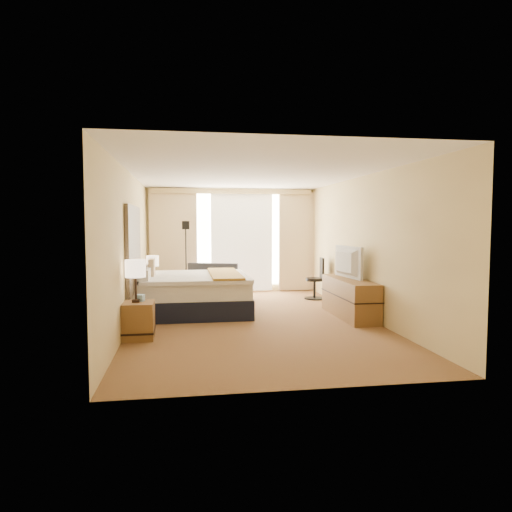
{
  "coord_description": "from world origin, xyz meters",
  "views": [
    {
      "loc": [
        -1.18,
        -7.98,
        1.72
      ],
      "look_at": [
        0.14,
        0.4,
        1.12
      ],
      "focal_mm": 32.0,
      "sensor_mm": 36.0,
      "label": 1
    }
  ],
  "objects": [
    {
      "name": "floor",
      "position": [
        0.0,
        0.0,
        0.0
      ],
      "size": [
        4.2,
        7.0,
        0.02
      ],
      "primitive_type": "cube",
      "color": "#522217",
      "rests_on": "ground"
    },
    {
      "name": "lamp_left",
      "position": [
        -1.9,
        -1.06,
        1.04
      ],
      "size": [
        0.3,
        0.3,
        0.64
      ],
      "color": "black",
      "rests_on": "nightstand_left"
    },
    {
      "name": "loveseat",
      "position": [
        -0.59,
        2.49,
        0.26
      ],
      "size": [
        1.42,
        1.02,
        0.8
      ],
      "rotation": [
        0.0,
        0.0,
        -0.29
      ],
      "color": "#4F1618",
      "rests_on": "floor"
    },
    {
      "name": "curtains",
      "position": [
        -0.0,
        3.39,
        1.41
      ],
      "size": [
        4.12,
        0.19,
        2.56
      ],
      "color": "beige",
      "rests_on": "floor"
    },
    {
      "name": "television",
      "position": [
        1.78,
        0.22,
        1.0
      ],
      "size": [
        0.25,
        1.05,
        0.6
      ],
      "primitive_type": "imported",
      "rotation": [
        0.0,
        0.0,
        1.68
      ],
      "color": "black",
      "rests_on": "media_dresser"
    },
    {
      "name": "tissue_box",
      "position": [
        -1.85,
        -0.98,
        0.6
      ],
      "size": [
        0.14,
        0.14,
        0.1
      ],
      "primitive_type": "cube",
      "rotation": [
        0.0,
        0.0,
        -0.29
      ],
      "color": "#81AAC8",
      "rests_on": "nightstand_left"
    },
    {
      "name": "telephone",
      "position": [
        -1.73,
        1.61,
        0.59
      ],
      "size": [
        0.22,
        0.2,
        0.07
      ],
      "primitive_type": "cube",
      "rotation": [
        0.0,
        0.0,
        0.31
      ],
      "color": "black",
      "rests_on": "nightstand_right"
    },
    {
      "name": "nightstand_left",
      "position": [
        -1.87,
        -1.05,
        0.28
      ],
      "size": [
        0.45,
        0.52,
        0.55
      ],
      "primitive_type": "cube",
      "color": "brown",
      "rests_on": "floor"
    },
    {
      "name": "nightstand_right",
      "position": [
        -1.87,
        1.45,
        0.28
      ],
      "size": [
        0.45,
        0.52,
        0.55
      ],
      "primitive_type": "cube",
      "color": "brown",
      "rests_on": "floor"
    },
    {
      "name": "wall_back",
      "position": [
        0.0,
        3.5,
        1.3
      ],
      "size": [
        4.2,
        0.02,
        2.6
      ],
      "primitive_type": "cube",
      "color": "beige",
      "rests_on": "ground"
    },
    {
      "name": "desk_chair",
      "position": [
        1.8,
        2.03,
        0.42
      ],
      "size": [
        0.46,
        0.46,
        0.95
      ],
      "rotation": [
        0.0,
        0.0,
        -0.13
      ],
      "color": "black",
      "rests_on": "floor"
    },
    {
      "name": "headboard",
      "position": [
        -2.06,
        0.2,
        1.28
      ],
      "size": [
        0.06,
        1.85,
        1.5
      ],
      "primitive_type": "cube",
      "color": "black",
      "rests_on": "wall_left"
    },
    {
      "name": "wall_right",
      "position": [
        2.1,
        0.0,
        1.3
      ],
      "size": [
        0.02,
        7.0,
        2.6
      ],
      "primitive_type": "cube",
      "color": "beige",
      "rests_on": "ground"
    },
    {
      "name": "floor_lamp",
      "position": [
        -1.15,
        2.3,
        1.26
      ],
      "size": [
        0.23,
        0.23,
        1.78
      ],
      "color": "black",
      "rests_on": "floor"
    },
    {
      "name": "wall_front",
      "position": [
        0.0,
        -3.5,
        1.3
      ],
      "size": [
        4.2,
        0.02,
        2.6
      ],
      "primitive_type": "cube",
      "color": "beige",
      "rests_on": "ground"
    },
    {
      "name": "media_dresser",
      "position": [
        1.83,
        0.0,
        0.35
      ],
      "size": [
        0.5,
        1.8,
        0.7
      ],
      "primitive_type": "cube",
      "color": "brown",
      "rests_on": "floor"
    },
    {
      "name": "window",
      "position": [
        0.25,
        3.47,
        1.32
      ],
      "size": [
        2.3,
        0.02,
        2.3
      ],
      "primitive_type": "cube",
      "color": "white",
      "rests_on": "wall_back"
    },
    {
      "name": "ceiling",
      "position": [
        0.0,
        0.0,
        2.6
      ],
      "size": [
        4.2,
        7.0,
        0.02
      ],
      "primitive_type": "cube",
      "color": "white",
      "rests_on": "wall_back"
    },
    {
      "name": "bed",
      "position": [
        -1.06,
        0.85,
        0.38
      ],
      "size": [
        2.16,
        1.98,
        1.05
      ],
      "color": "black",
      "rests_on": "floor"
    },
    {
      "name": "lamp_right",
      "position": [
        -1.82,
        1.4,
        0.96
      ],
      "size": [
        0.25,
        0.25,
        0.53
      ],
      "color": "black",
      "rests_on": "nightstand_right"
    },
    {
      "name": "wall_left",
      "position": [
        -2.1,
        0.0,
        1.3
      ],
      "size": [
        0.02,
        7.0,
        2.6
      ],
      "primitive_type": "cube",
      "color": "beige",
      "rests_on": "ground"
    }
  ]
}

